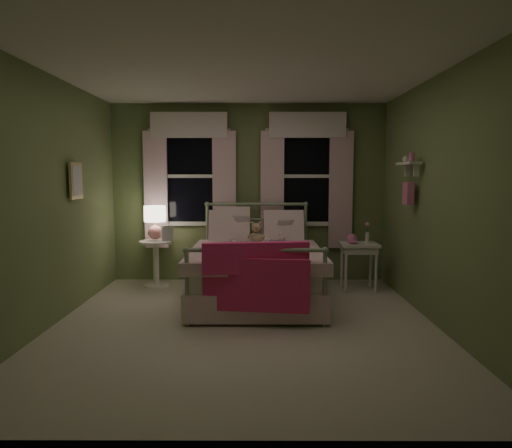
{
  "coord_description": "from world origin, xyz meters",
  "views": [
    {
      "loc": [
        0.14,
        -4.64,
        1.56
      ],
      "look_at": [
        0.12,
        0.61,
        1.0
      ],
      "focal_mm": 32.0,
      "sensor_mm": 36.0,
      "label": 1
    }
  ],
  "objects_px": {
    "bed": "(256,271)",
    "nightstand_left": "(156,257)",
    "teddy_bear": "(256,235)",
    "nightstand_right": "(359,250)",
    "child_left": "(235,224)",
    "child_right": "(277,226)",
    "table_lamp": "(155,219)"
  },
  "relations": [
    {
      "from": "teddy_bear",
      "to": "nightstand_right",
      "type": "height_order",
      "value": "teddy_bear"
    },
    {
      "from": "nightstand_left",
      "to": "child_right",
      "type": "bearing_deg",
      "value": -9.84
    },
    {
      "from": "bed",
      "to": "child_left",
      "type": "distance_m",
      "value": 0.75
    },
    {
      "from": "nightstand_right",
      "to": "child_left",
      "type": "bearing_deg",
      "value": -177.36
    },
    {
      "from": "nightstand_left",
      "to": "nightstand_right",
      "type": "distance_m",
      "value": 2.82
    },
    {
      "from": "table_lamp",
      "to": "nightstand_right",
      "type": "bearing_deg",
      "value": -4.42
    },
    {
      "from": "bed",
      "to": "nightstand_left",
      "type": "bearing_deg",
      "value": 152.71
    },
    {
      "from": "child_right",
      "to": "nightstand_left",
      "type": "relative_size",
      "value": 0.98
    },
    {
      "from": "child_right",
      "to": "table_lamp",
      "type": "relative_size",
      "value": 1.35
    },
    {
      "from": "child_left",
      "to": "teddy_bear",
      "type": "relative_size",
      "value": 2.33
    },
    {
      "from": "bed",
      "to": "nightstand_right",
      "type": "height_order",
      "value": "bed"
    },
    {
      "from": "child_right",
      "to": "teddy_bear",
      "type": "relative_size",
      "value": 2.11
    },
    {
      "from": "bed",
      "to": "nightstand_left",
      "type": "xyz_separation_m",
      "value": [
        -1.41,
        0.73,
        0.04
      ]
    },
    {
      "from": "child_left",
      "to": "nightstand_right",
      "type": "xyz_separation_m",
      "value": [
        1.67,
        0.08,
        -0.37
      ]
    },
    {
      "from": "table_lamp",
      "to": "nightstand_right",
      "type": "distance_m",
      "value": 2.84
    },
    {
      "from": "child_left",
      "to": "child_right",
      "type": "relative_size",
      "value": 1.1
    },
    {
      "from": "table_lamp",
      "to": "teddy_bear",
      "type": "bearing_deg",
      "value": -17.74
    },
    {
      "from": "child_left",
      "to": "child_right",
      "type": "height_order",
      "value": "child_left"
    },
    {
      "from": "nightstand_left",
      "to": "table_lamp",
      "type": "xyz_separation_m",
      "value": [
        0.0,
        0.0,
        0.54
      ]
    },
    {
      "from": "child_left",
      "to": "nightstand_left",
      "type": "height_order",
      "value": "child_left"
    },
    {
      "from": "child_left",
      "to": "teddy_bear",
      "type": "height_order",
      "value": "child_left"
    },
    {
      "from": "bed",
      "to": "table_lamp",
      "type": "height_order",
      "value": "bed"
    },
    {
      "from": "child_left",
      "to": "table_lamp",
      "type": "xyz_separation_m",
      "value": [
        -1.13,
        0.29,
        0.04
      ]
    },
    {
      "from": "bed",
      "to": "teddy_bear",
      "type": "relative_size",
      "value": 6.77
    },
    {
      "from": "table_lamp",
      "to": "nightstand_right",
      "type": "xyz_separation_m",
      "value": [
        2.8,
        -0.22,
        -0.4
      ]
    },
    {
      "from": "table_lamp",
      "to": "child_right",
      "type": "bearing_deg",
      "value": -9.84
    },
    {
      "from": "bed",
      "to": "nightstand_left",
      "type": "distance_m",
      "value": 1.58
    },
    {
      "from": "teddy_bear",
      "to": "nightstand_left",
      "type": "xyz_separation_m",
      "value": [
        -1.41,
        0.45,
        -0.37
      ]
    },
    {
      "from": "child_left",
      "to": "nightstand_right",
      "type": "height_order",
      "value": "child_left"
    },
    {
      "from": "child_left",
      "to": "table_lamp",
      "type": "relative_size",
      "value": 1.49
    },
    {
      "from": "child_left",
      "to": "nightstand_left",
      "type": "distance_m",
      "value": 1.27
    },
    {
      "from": "child_right",
      "to": "nightstand_right",
      "type": "height_order",
      "value": "child_right"
    }
  ]
}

